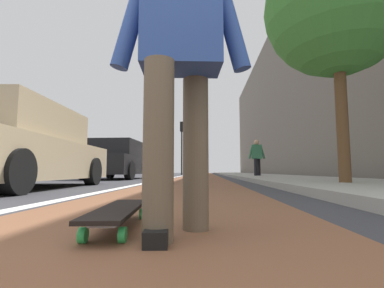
# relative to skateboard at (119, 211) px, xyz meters

# --- Properties ---
(ground_plane) EXTENTS (80.00, 80.00, 0.00)m
(ground_plane) POSITION_rel_skateboard_xyz_m (8.96, -0.14, -0.09)
(ground_plane) COLOR #38383D
(bike_lane_paint) EXTENTS (56.00, 2.16, 0.00)m
(bike_lane_paint) POSITION_rel_skateboard_xyz_m (22.96, -0.14, -0.09)
(bike_lane_paint) COLOR brown
(bike_lane_paint) RESTS_ON ground
(lane_stripe_white) EXTENTS (52.00, 0.16, 0.01)m
(lane_stripe_white) POSITION_rel_skateboard_xyz_m (18.96, 1.09, -0.09)
(lane_stripe_white) COLOR silver
(lane_stripe_white) RESTS_ON ground
(sidewalk_curb) EXTENTS (52.00, 3.20, 0.11)m
(sidewalk_curb) POSITION_rel_skateboard_xyz_m (16.96, -3.32, -0.04)
(sidewalk_curb) COLOR #9E9B93
(sidewalk_curb) RESTS_ON ground
(building_facade) EXTENTS (40.00, 1.20, 11.47)m
(building_facade) POSITION_rel_skateboard_xyz_m (20.96, -6.25, 5.64)
(building_facade) COLOR slate
(building_facade) RESTS_ON ground
(skateboard) EXTENTS (0.85, 0.27, 0.11)m
(skateboard) POSITION_rel_skateboard_xyz_m (0.00, 0.00, 0.00)
(skateboard) COLOR green
(skateboard) RESTS_ON ground
(skater_person) EXTENTS (0.48, 0.72, 1.64)m
(skater_person) POSITION_rel_skateboard_xyz_m (-0.15, -0.35, 0.84)
(skater_person) COLOR brown
(skater_person) RESTS_ON ground
(parked_car_near) EXTENTS (4.40, 2.09, 1.46)m
(parked_car_near) POSITION_rel_skateboard_xyz_m (3.26, 2.89, 0.60)
(parked_car_near) COLOR tan
(parked_car_near) RESTS_ON ground
(parked_car_mid) EXTENTS (4.11, 2.01, 1.50)m
(parked_car_mid) POSITION_rel_skateboard_xyz_m (9.45, 2.99, 0.63)
(parked_car_mid) COLOR black
(parked_car_mid) RESTS_ON ground
(traffic_light) EXTENTS (0.33, 0.28, 4.34)m
(traffic_light) POSITION_rel_skateboard_xyz_m (21.13, 1.49, 2.90)
(traffic_light) COLOR #2D2D2D
(traffic_light) RESTS_ON ground
(street_tree_near) EXTENTS (2.63, 2.63, 4.70)m
(street_tree_near) POSITION_rel_skateboard_xyz_m (3.56, -2.92, 3.28)
(street_tree_near) COLOR brown
(street_tree_near) RESTS_ON ground
(pedestrian_distant) EXTENTS (0.48, 0.74, 1.70)m
(pedestrian_distant) POSITION_rel_skateboard_xyz_m (10.95, -2.72, 0.88)
(pedestrian_distant) COLOR black
(pedestrian_distant) RESTS_ON ground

